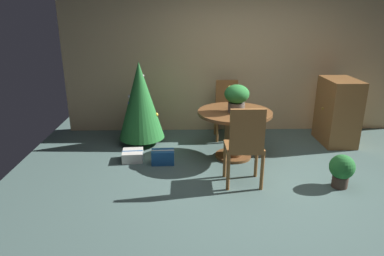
# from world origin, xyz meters

# --- Properties ---
(ground_plane) EXTENTS (6.60, 6.60, 0.00)m
(ground_plane) POSITION_xyz_m (0.00, 0.00, 0.00)
(ground_plane) COLOR #4C6660
(back_wall_panel) EXTENTS (6.00, 0.10, 2.60)m
(back_wall_panel) POSITION_xyz_m (0.00, 2.20, 1.30)
(back_wall_panel) COLOR tan
(back_wall_panel) RESTS_ON ground_plane
(round_dining_table) EXTENTS (1.06, 1.06, 0.71)m
(round_dining_table) POSITION_xyz_m (-0.22, 0.90, 0.47)
(round_dining_table) COLOR brown
(round_dining_table) RESTS_ON ground_plane
(flower_vase) EXTENTS (0.35, 0.35, 0.39)m
(flower_vase) POSITION_xyz_m (-0.21, 0.86, 0.93)
(flower_vase) COLOR #665B51
(flower_vase) RESTS_ON round_dining_table
(wooden_chair_near) EXTENTS (0.45, 0.39, 1.01)m
(wooden_chair_near) POSITION_xyz_m (-0.22, 0.01, 0.57)
(wooden_chair_near) COLOR brown
(wooden_chair_near) RESTS_ON ground_plane
(wooden_chair_far) EXTENTS (0.41, 0.41, 0.96)m
(wooden_chair_far) POSITION_xyz_m (-0.22, 1.79, 0.53)
(wooden_chair_far) COLOR brown
(wooden_chair_far) RESTS_ON ground_plane
(holiday_tree) EXTENTS (0.73, 0.73, 1.33)m
(holiday_tree) POSITION_xyz_m (-1.63, 1.51, 0.72)
(holiday_tree) COLOR brown
(holiday_tree) RESTS_ON ground_plane
(gift_box_blue) EXTENTS (0.32, 0.20, 0.20)m
(gift_box_blue) POSITION_xyz_m (-1.25, 0.70, 0.10)
(gift_box_blue) COLOR #1E569E
(gift_box_blue) RESTS_ON ground_plane
(gift_box_cream) EXTENTS (0.31, 0.31, 0.15)m
(gift_box_cream) POSITION_xyz_m (-1.69, 0.82, 0.07)
(gift_box_cream) COLOR silver
(gift_box_cream) RESTS_ON ground_plane
(wooden_cabinet) EXTENTS (0.51, 0.74, 1.05)m
(wooden_cabinet) POSITION_xyz_m (1.53, 1.47, 0.53)
(wooden_cabinet) COLOR brown
(wooden_cabinet) RESTS_ON ground_plane
(potted_plant) EXTENTS (0.30, 0.30, 0.42)m
(potted_plant) POSITION_xyz_m (0.97, -0.04, 0.24)
(potted_plant) COLOR #4C382D
(potted_plant) RESTS_ON ground_plane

